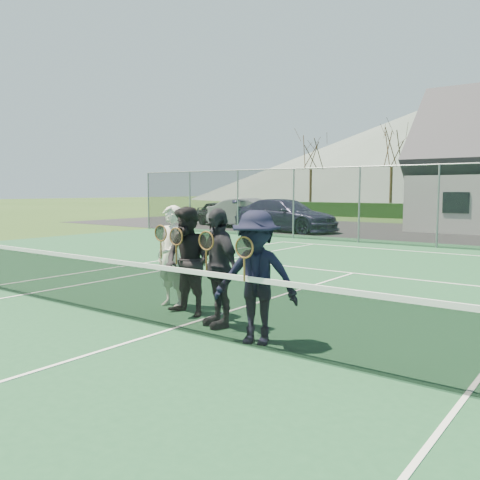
{
  "coord_description": "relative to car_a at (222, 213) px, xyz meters",
  "views": [
    {
      "loc": [
        5.25,
        -5.3,
        2.09
      ],
      "look_at": [
        0.15,
        1.5,
        1.25
      ],
      "focal_mm": 38.0,
      "sensor_mm": 36.0,
      "label": 1
    }
  ],
  "objects": [
    {
      "name": "court_markings",
      "position": [
        13.44,
        -17.82,
        -0.7
      ],
      "size": [
        11.03,
        23.83,
        0.01
      ],
      "color": "white",
      "rests_on": "court_surface"
    },
    {
      "name": "player_d",
      "position": [
        14.83,
        -17.62,
        0.2
      ],
      "size": [
        1.31,
        0.98,
        1.8
      ],
      "color": "black",
      "rests_on": "court_surface"
    },
    {
      "name": "perimeter_fence",
      "position": [
        13.44,
        -4.32,
        0.8
      ],
      "size": [
        30.07,
        0.07,
        3.02
      ],
      "color": "slate",
      "rests_on": "ground"
    },
    {
      "name": "player_c",
      "position": [
        13.86,
        -17.25,
        0.2
      ],
      "size": [
        1.14,
        0.82,
        1.8
      ],
      "color": "#232328",
      "rests_on": "court_surface"
    },
    {
      "name": "player_a",
      "position": [
        12.38,
        -16.73,
        0.2
      ],
      "size": [
        0.67,
        0.51,
        1.8
      ],
      "color": "white",
      "rests_on": "court_surface"
    },
    {
      "name": "tarmac_carpark",
      "position": [
        9.44,
        2.18,
        -0.72
      ],
      "size": [
        40.0,
        12.0,
        0.01
      ],
      "primitive_type": "cube",
      "color": "black",
      "rests_on": "ground"
    },
    {
      "name": "court_surface",
      "position": [
        13.44,
        -17.82,
        -0.72
      ],
      "size": [
        30.0,
        30.0,
        0.02
      ],
      "primitive_type": "cube",
      "color": "#1C4C2B",
      "rests_on": "ground"
    },
    {
      "name": "car_b",
      "position": [
        2.58,
        -0.54,
        0.09
      ],
      "size": [
        5.12,
        2.22,
        1.64
      ],
      "primitive_type": "imported",
      "rotation": [
        0.0,
        0.0,
        1.67
      ],
      "color": "#999DA2",
      "rests_on": "ground"
    },
    {
      "name": "tree_a",
      "position": [
        -2.56,
        15.18,
        5.07
      ],
      "size": [
        3.2,
        3.2,
        7.77
      ],
      "color": "#3C2616",
      "rests_on": "ground"
    },
    {
      "name": "player_b",
      "position": [
        13.04,
        -17.03,
        0.2
      ],
      "size": [
        0.92,
        0.74,
        1.8
      ],
      "color": "black",
      "rests_on": "court_surface"
    },
    {
      "name": "tree_b",
      "position": [
        4.44,
        15.18,
        5.07
      ],
      "size": [
        3.2,
        3.2,
        7.77
      ],
      "color": "#3A2815",
      "rests_on": "ground"
    },
    {
      "name": "car_c",
      "position": [
        5.15,
        -1.27,
        0.09
      ],
      "size": [
        5.83,
        2.81,
        1.64
      ],
      "primitive_type": "imported",
      "rotation": [
        0.0,
        0.0,
        1.48
      ],
      "color": "#1C1C38",
      "rests_on": "ground"
    },
    {
      "name": "ground",
      "position": [
        13.44,
        2.18,
        -0.73
      ],
      "size": [
        220.0,
        220.0,
        0.0
      ],
      "primitive_type": "plane",
      "color": "#294619",
      "rests_on": "ground"
    },
    {
      "name": "tennis_net",
      "position": [
        13.44,
        -17.82,
        -0.19
      ],
      "size": [
        11.68,
        0.08,
        1.1
      ],
      "color": "slate",
      "rests_on": "ground"
    },
    {
      "name": "car_a",
      "position": [
        0.0,
        0.0,
        0.0
      ],
      "size": [
        4.59,
        3.19,
        1.45
      ],
      "primitive_type": "imported",
      "rotation": [
        0.0,
        0.0,
        1.18
      ],
      "color": "black",
      "rests_on": "ground"
    },
    {
      "name": "hill_west",
      "position": [
        -11.56,
        77.18,
        8.27
      ],
      "size": [
        110.0,
        110.0,
        18.0
      ],
      "primitive_type": "cone",
      "color": "#516157",
      "rests_on": "ground"
    }
  ]
}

